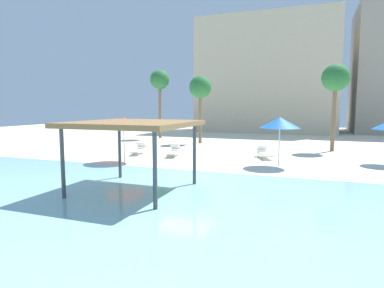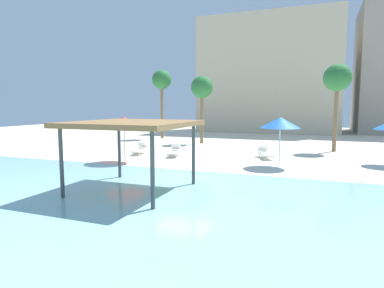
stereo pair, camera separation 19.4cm
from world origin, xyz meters
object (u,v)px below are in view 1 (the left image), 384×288
Objects in this scene: palm_tree_2 at (200,88)px; beach_umbrella_blue_3 at (280,123)px; shade_pavilion at (133,126)px; lounge_chair_1 at (174,151)px; lounge_chair_0 at (139,149)px; beach_umbrella_red_2 at (124,123)px; lounge_chair_3 at (264,153)px; palm_tree_1 at (335,80)px; palm_tree_0 at (160,81)px.

beach_umbrella_blue_3 is at bearing -50.06° from palm_tree_2.
lounge_chair_1 is (-2.15, 8.64, -2.16)m from shade_pavilion.
lounge_chair_1 is 8.81m from palm_tree_2.
lounge_chair_1 is (2.58, -0.02, 0.00)m from lounge_chair_0.
lounge_chair_0 is at bearing -103.13° from palm_tree_2.
lounge_chair_3 is (7.31, 4.49, -1.95)m from beach_umbrella_red_2.
shade_pavilion is 1.63× the size of beach_umbrella_red_2.
lounge_chair_0 is (-4.73, 8.66, -2.16)m from shade_pavilion.
palm_tree_1 is at bearing 62.75° from shade_pavilion.
lounge_chair_0 is (-9.33, 1.46, -2.02)m from beach_umbrella_blue_3.
shade_pavilion is 0.69× the size of palm_tree_1.
lounge_chair_3 is at bearing 90.28° from lounge_chair_1.
palm_tree_0 is 1.17× the size of palm_tree_2.
palm_tree_2 is at bearing -28.25° from palm_tree_0.
palm_tree_0 reaches higher than shade_pavilion.
beach_umbrella_blue_3 is (8.45, 1.75, 0.07)m from beach_umbrella_red_2.
lounge_chair_0 is at bearing -153.81° from palm_tree_1.
palm_tree_1 is (12.31, 6.05, 4.72)m from lounge_chair_0.
lounge_chair_3 is at bearing -44.43° from palm_tree_2.
beach_umbrella_blue_3 is at bearing 57.45° from shade_pavilion.
lounge_chair_1 is (1.71, 3.19, -1.95)m from beach_umbrella_red_2.
lounge_chair_3 is 0.34× the size of palm_tree_2.
palm_tree_0 is 5.98m from palm_tree_2.
beach_umbrella_blue_3 is (4.60, 7.21, -0.14)m from shade_pavilion.
beach_umbrella_blue_3 is 3.58m from lounge_chair_3.
shade_pavilion is 20.95m from palm_tree_0.
shade_pavilion reaches higher than lounge_chair_3.
beach_umbrella_red_2 is 8.80m from lounge_chair_3.
lounge_chair_1 is at bearing -59.93° from palm_tree_0.
beach_umbrella_blue_3 is 0.46× the size of palm_tree_2.
lounge_chair_0 is 8.93m from palm_tree_2.
lounge_chair_0 and lounge_chair_1 have the same top height.
shade_pavilion is 9.16m from lounge_chair_1.
lounge_chair_1 is 0.34× the size of palm_tree_2.
lounge_chair_3 is (8.19, 1.28, 0.00)m from lounge_chair_0.
beach_umbrella_red_2 reaches higher than lounge_chair_0.
palm_tree_0 is at bearing 137.19° from beach_umbrella_blue_3.
lounge_chair_1 and lounge_chair_3 have the same top height.
palm_tree_0 is at bearing 113.22° from shade_pavilion.
palm_tree_2 reaches higher than shade_pavilion.
shade_pavilion is at bearing -54.76° from beach_umbrella_red_2.
shade_pavilion is at bearing -117.25° from palm_tree_1.
shade_pavilion is at bearing -41.24° from lounge_chair_3.
lounge_chair_0 is at bearing -71.66° from palm_tree_0.
palm_tree_2 is (1.77, 7.57, 4.39)m from lounge_chair_0.
beach_umbrella_blue_3 is at bearing 65.25° from lounge_chair_1.
palm_tree_2 is at bearing -156.46° from lounge_chair_3.
beach_umbrella_blue_3 reaches higher than lounge_chair_1.
palm_tree_0 reaches higher than beach_umbrella_blue_3.
lounge_chair_3 is 15.69m from palm_tree_0.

